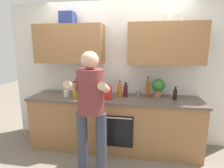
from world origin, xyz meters
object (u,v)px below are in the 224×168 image
at_px(bottle_juice, 120,90).
at_px(bottle_hotsauce, 76,88).
at_px(bottle_oil, 75,91).
at_px(grocery_bag_crisps, 104,92).
at_px(person_standing, 91,105).
at_px(bottle_syrup, 148,88).
at_px(bottle_wine, 126,91).
at_px(cup_coffee, 66,94).
at_px(bottle_soy, 175,94).
at_px(cup_stoneware, 138,94).
at_px(potted_herb, 158,87).
at_px(bottle_vinegar, 94,89).

xyz_separation_m(bottle_juice, bottle_hotsauce, (-0.73, -0.12, 0.02)).
xyz_separation_m(bottle_oil, grocery_bag_crisps, (0.48, 0.08, -0.02)).
relative_size(person_standing, bottle_syrup, 4.93).
height_order(bottle_wine, bottle_hotsauce, bottle_hotsauce).
bearing_deg(bottle_syrup, cup_coffee, -171.44).
bearing_deg(bottle_soy, bottle_juice, 175.14).
bearing_deg(cup_stoneware, bottle_hotsauce, -174.62).
relative_size(bottle_juice, potted_herb, 0.84).
height_order(person_standing, cup_coffee, person_standing).
xyz_separation_m(bottle_juice, potted_herb, (0.64, 0.03, 0.07)).
height_order(person_standing, potted_herb, person_standing).
xyz_separation_m(cup_coffee, cup_stoneware, (1.21, 0.15, 0.00)).
distance_m(bottle_syrup, bottle_vinegar, 0.93).
relative_size(bottle_oil, bottle_vinegar, 1.05).
distance_m(bottle_juice, bottle_soy, 0.89).
bearing_deg(potted_herb, bottle_wine, -174.78).
bearing_deg(bottle_hotsauce, bottle_vinegar, 25.51).
height_order(bottle_wine, bottle_soy, bottle_wine).
xyz_separation_m(bottle_vinegar, cup_coffee, (-0.43, -0.18, -0.06)).
bearing_deg(grocery_bag_crisps, person_standing, -92.98).
xyz_separation_m(bottle_soy, potted_herb, (-0.25, 0.11, 0.10)).
distance_m(person_standing, cup_coffee, 0.91).
relative_size(bottle_syrup, bottle_vinegar, 1.27).
xyz_separation_m(person_standing, bottle_hotsauce, (-0.46, 0.71, 0.04)).
height_order(person_standing, bottle_hotsauce, person_standing).
bearing_deg(bottle_soy, bottle_hotsauce, -178.52).
distance_m(bottle_juice, potted_herb, 0.64).
relative_size(potted_herb, grocery_bag_crisps, 1.21).
bearing_deg(person_standing, cup_stoneware, 54.24).
distance_m(bottle_oil, cup_coffee, 0.21).
relative_size(bottle_oil, bottle_syrup, 0.83).
bearing_deg(cup_coffee, bottle_syrup, 8.56).
xyz_separation_m(bottle_syrup, bottle_vinegar, (-0.93, -0.03, -0.04)).
height_order(bottle_wine, bottle_oil, bottle_oil).
bearing_deg(bottle_hotsauce, cup_coffee, -163.56).
bearing_deg(bottle_vinegar, cup_stoneware, -2.32).
bearing_deg(bottle_oil, grocery_bag_crisps, 9.21).
relative_size(bottle_syrup, grocery_bag_crisps, 1.33).
height_order(bottle_vinegar, grocery_bag_crisps, bottle_vinegar).
distance_m(cup_stoneware, potted_herb, 0.36).
bearing_deg(grocery_bag_crisps, potted_herb, 12.55).
bearing_deg(bottle_juice, bottle_syrup, 4.80).
bearing_deg(bottle_vinegar, bottle_juice, -1.48).
bearing_deg(potted_herb, person_standing, -136.59).
height_order(bottle_hotsauce, bottle_vinegar, bottle_hotsauce).
relative_size(bottle_wine, bottle_oil, 0.86).
bearing_deg(bottle_juice, bottle_wine, -8.88).
distance_m(person_standing, bottle_oil, 0.74).
distance_m(bottle_vinegar, cup_stoneware, 0.77).
height_order(person_standing, bottle_oil, person_standing).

